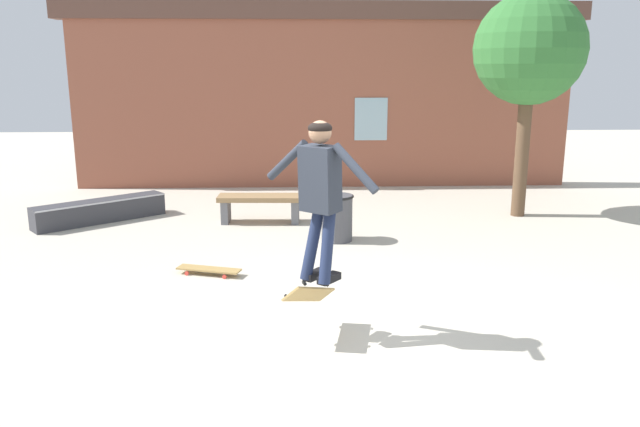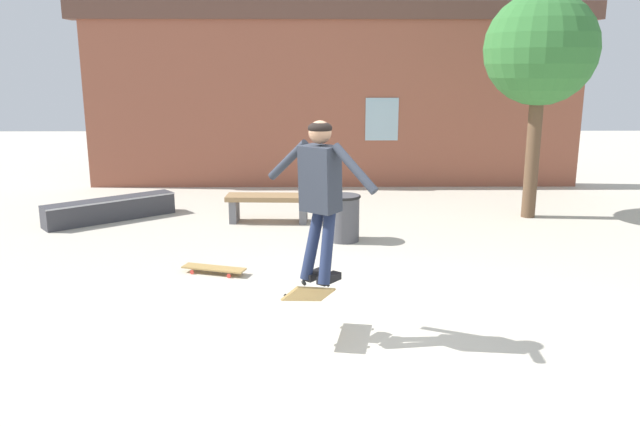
% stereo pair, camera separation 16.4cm
% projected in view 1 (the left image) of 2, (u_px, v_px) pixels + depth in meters
% --- Properties ---
extents(ground_plane, '(40.00, 40.00, 0.00)m').
position_uv_depth(ground_plane, '(363.00, 350.00, 5.80)').
color(ground_plane, beige).
extents(building_backdrop, '(11.11, 0.52, 5.18)m').
position_uv_depth(building_backdrop, '(321.00, 92.00, 13.32)').
color(building_backdrop, '#93513D').
rests_on(building_backdrop, ground_plane).
extents(tree_right, '(1.86, 1.86, 3.78)m').
position_uv_depth(tree_right, '(530.00, 51.00, 10.36)').
color(tree_right, brown).
rests_on(tree_right, ground_plane).
extents(park_bench, '(1.43, 0.51, 0.46)m').
position_uv_depth(park_bench, '(260.00, 203.00, 10.45)').
color(park_bench, '#99754C').
rests_on(park_bench, ground_plane).
extents(skate_ledge, '(1.97, 1.69, 0.38)m').
position_uv_depth(skate_ledge, '(100.00, 211.00, 10.52)').
color(skate_ledge, '#38383D').
rests_on(skate_ledge, ground_plane).
extents(trash_bin, '(0.50, 0.50, 0.70)m').
position_uv_depth(trash_bin, '(337.00, 216.00, 9.35)').
color(trash_bin, '#47474C').
rests_on(trash_bin, ground_plane).
extents(skater, '(1.02, 0.85, 1.51)m').
position_uv_depth(skater, '(320.00, 187.00, 5.69)').
color(skater, '#282D38').
extents(skateboard_flipping, '(0.53, 0.68, 0.42)m').
position_uv_depth(skateboard_flipping, '(309.00, 294.00, 5.98)').
color(skateboard_flipping, '#AD894C').
extents(skateboard_resting, '(0.84, 0.43, 0.08)m').
position_uv_depth(skateboard_resting, '(209.00, 269.00, 7.87)').
color(skateboard_resting, '#AD894C').
rests_on(skateboard_resting, ground_plane).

